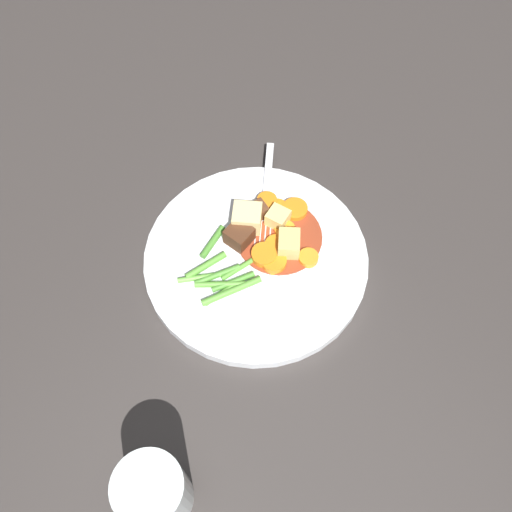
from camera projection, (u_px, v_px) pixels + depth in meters
The scene contains 27 objects.
ground_plane at pixel (256, 262), 0.72m from camera, with size 3.00×3.00×0.00m, color #383330.
dinner_plate at pixel (256, 259), 0.71m from camera, with size 0.29×0.29×0.02m, color white.
stew_sauce at pixel (278, 236), 0.72m from camera, with size 0.11×0.11×0.00m, color #93381E.
carrot_slice_0 at pixel (308, 258), 0.70m from camera, with size 0.03×0.03×0.01m, color orange.
carrot_slice_1 at pixel (277, 246), 0.71m from camera, with size 0.03×0.03×0.01m, color orange.
carrot_slice_2 at pixel (295, 210), 0.73m from camera, with size 0.03×0.03×0.01m, color orange.
carrot_slice_3 at pixel (267, 202), 0.74m from camera, with size 0.03×0.03×0.01m, color orange.
carrot_slice_4 at pixel (287, 232), 0.72m from camera, with size 0.03×0.03×0.01m, color orange.
carrot_slice_5 at pixel (278, 208), 0.74m from camera, with size 0.02×0.02×0.01m, color orange.
carrot_slice_6 at pixel (274, 262), 0.70m from camera, with size 0.03×0.03×0.01m, color orange.
carrot_slice_7 at pixel (264, 255), 0.70m from camera, with size 0.03×0.03×0.01m, color orange.
potato_chunk_0 at pixel (247, 218), 0.72m from camera, with size 0.03×0.04×0.03m, color #EAD68C.
potato_chunk_1 at pixel (289, 244), 0.70m from camera, with size 0.03×0.03×0.03m, color #DBBC6B.
potato_chunk_2 at pixel (278, 218), 0.72m from camera, with size 0.03×0.03×0.02m, color #E5CC7A.
meat_chunk_0 at pixel (241, 234), 0.71m from camera, with size 0.03×0.03×0.03m, color #4C2B19.
meat_chunk_1 at pixel (259, 211), 0.73m from camera, with size 0.02×0.02×0.02m, color #56331E.
green_bean_0 at pixel (213, 242), 0.71m from camera, with size 0.01×0.01×0.05m, color #4C8E33.
green_bean_1 at pixel (206, 266), 0.69m from camera, with size 0.01×0.01×0.06m, color #599E38.
green_bean_2 at pixel (222, 293), 0.68m from camera, with size 0.01×0.01×0.05m, color #599E38.
green_bean_3 at pixel (244, 269), 0.69m from camera, with size 0.01×0.01×0.06m, color #599E38.
green_bean_4 at pixel (199, 278), 0.69m from camera, with size 0.01×0.01×0.05m, color #66AD42.
green_bean_5 at pixel (233, 282), 0.68m from camera, with size 0.01×0.01×0.06m, color #4C8E33.
green_bean_6 at pixel (218, 283), 0.68m from camera, with size 0.01×0.01×0.06m, color #599E38.
green_bean_7 at pixel (217, 275), 0.69m from camera, with size 0.01×0.01×0.06m, color #4C8E33.
green_bean_8 at pixel (232, 291), 0.68m from camera, with size 0.01×0.01×0.08m, color #599E38.
fork at pixel (266, 197), 0.75m from camera, with size 0.14×0.13×0.00m.
water_glass at pixel (154, 492), 0.54m from camera, with size 0.07×0.07×0.09m, color silver.
Camera 1 is at (-0.24, -0.25, 0.63)m, focal length 39.08 mm.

